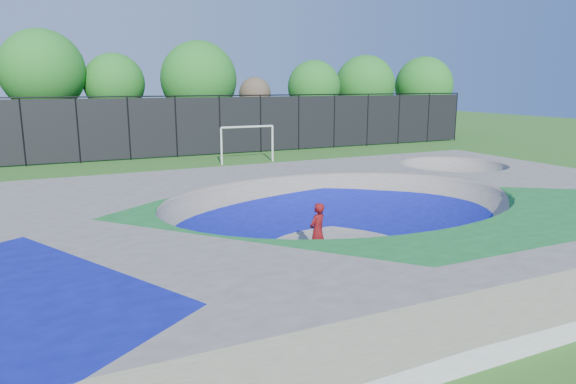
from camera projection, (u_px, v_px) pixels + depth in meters
name	position (u px, v px, depth m)	size (l,w,h in m)	color
ground	(342.00, 245.00, 15.50)	(120.00, 120.00, 0.00)	#255918
skate_deck	(343.00, 221.00, 15.35)	(22.00, 14.00, 1.50)	gray
skater	(317.00, 231.00, 14.09)	(0.58, 0.38, 1.60)	#B30E0E
skateboard	(317.00, 258.00, 14.25)	(0.78, 0.22, 0.05)	black
soccer_goal	(247.00, 137.00, 31.21)	(3.45, 0.12, 2.28)	silver
fence	(176.00, 125.00, 33.64)	(48.09, 0.09, 4.04)	black
treeline	(146.00, 81.00, 37.21)	(54.23, 7.16, 8.41)	#4B2F25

